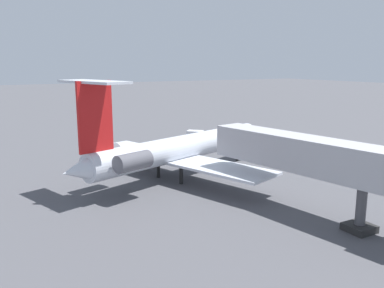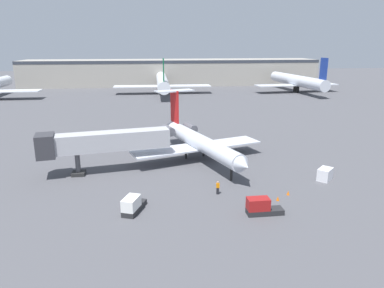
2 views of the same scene
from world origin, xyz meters
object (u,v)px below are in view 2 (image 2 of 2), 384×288
(regional_jet, at_px, (198,140))
(ground_crew_marshaller, at_px, (218,188))
(baggage_tug_lead, at_px, (133,205))
(parked_airliner_centre, at_px, (162,82))
(baggage_tug_trailing, at_px, (261,207))
(cargo_container_uld, at_px, (325,174))
(traffic_cone_near, at_px, (288,193))
(parked_airliner_east_mid, at_px, (297,81))
(traffic_cone_mid, at_px, (278,198))
(jet_bridge, at_px, (97,142))

(regional_jet, height_order, ground_crew_marshaller, regional_jet)
(baggage_tug_lead, xyz_separation_m, parked_airliner_centre, (7.44, 95.80, 3.48))
(baggage_tug_trailing, distance_m, cargo_container_uld, 14.69)
(baggage_tug_lead, bearing_deg, traffic_cone_near, 7.20)
(ground_crew_marshaller, xyz_separation_m, baggage_tug_trailing, (3.64, -5.89, -0.02))
(baggage_tug_lead, relative_size, traffic_cone_near, 7.70)
(baggage_tug_trailing, bearing_deg, parked_airliner_east_mid, 65.26)
(traffic_cone_near, distance_m, traffic_cone_mid, 2.31)
(regional_jet, height_order, baggage_tug_trailing, regional_jet)
(regional_jet, relative_size, jet_bridge, 1.41)
(jet_bridge, relative_size, ground_crew_marshaller, 10.91)
(baggage_tug_lead, height_order, parked_airliner_centre, parked_airliner_centre)
(traffic_cone_near, height_order, parked_airliner_centre, parked_airliner_centre)
(baggage_tug_lead, height_order, traffic_cone_mid, baggage_tug_lead)
(ground_crew_marshaller, relative_size, baggage_tug_lead, 0.40)
(jet_bridge, height_order, traffic_cone_near, jet_bridge)
(ground_crew_marshaller, height_order, baggage_tug_lead, baggage_tug_lead)
(parked_airliner_centre, bearing_deg, cargo_container_uld, -78.47)
(baggage_tug_trailing, bearing_deg, traffic_cone_mid, 45.58)
(regional_jet, bearing_deg, parked_airliner_east_mid, 57.48)
(ground_crew_marshaller, relative_size, parked_airliner_east_mid, 0.04)
(regional_jet, xyz_separation_m, jet_bridge, (-14.89, -4.61, 1.41))
(parked_airliner_east_mid, bearing_deg, baggage_tug_lead, -121.79)
(regional_jet, distance_m, jet_bridge, 15.65)
(jet_bridge, xyz_separation_m, baggage_tug_trailing, (19.10, -15.35, -3.71))
(jet_bridge, relative_size, cargo_container_uld, 6.83)
(regional_jet, height_order, cargo_container_uld, regional_jet)
(ground_crew_marshaller, bearing_deg, traffic_cone_near, -8.94)
(baggage_tug_trailing, bearing_deg, parked_airliner_centre, 93.76)
(ground_crew_marshaller, bearing_deg, parked_airliner_centre, 91.74)
(regional_jet, height_order, traffic_cone_mid, regional_jet)
(ground_crew_marshaller, height_order, parked_airliner_centre, parked_airliner_centre)
(baggage_tug_lead, xyz_separation_m, cargo_container_uld, (25.63, 6.63, -0.02))
(baggage_tug_trailing, bearing_deg, baggage_tug_lead, 171.10)
(parked_airliner_centre, bearing_deg, regional_jet, -88.37)
(traffic_cone_mid, height_order, parked_airliner_east_mid, parked_airliner_east_mid)
(jet_bridge, distance_m, baggage_tug_trailing, 24.78)
(cargo_container_uld, xyz_separation_m, parked_airliner_east_mid, (32.38, 86.99, 3.47))
(baggage_tug_lead, height_order, baggage_tug_trailing, same)
(traffic_cone_near, bearing_deg, baggage_tug_lead, -172.80)
(parked_airliner_east_mid, bearing_deg, cargo_container_uld, -110.42)
(baggage_tug_trailing, xyz_separation_m, parked_airliner_east_mid, (44.14, 95.79, 3.46))
(regional_jet, relative_size, baggage_tug_trailing, 6.46)
(traffic_cone_mid, bearing_deg, baggage_tug_lead, -176.75)
(cargo_container_uld, xyz_separation_m, parked_airliner_centre, (-18.20, 89.18, 3.50))
(cargo_container_uld, height_order, traffic_cone_near, cargo_container_uld)
(baggage_tug_lead, relative_size, parked_airliner_east_mid, 0.11)
(cargo_container_uld, xyz_separation_m, traffic_cone_mid, (-8.69, -5.67, -0.54))
(traffic_cone_mid, height_order, parked_airliner_centre, parked_airliner_centre)
(ground_crew_marshaller, distance_m, traffic_cone_mid, 7.28)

